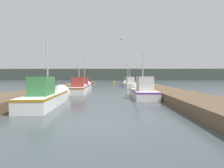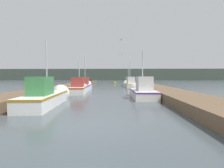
% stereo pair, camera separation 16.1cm
% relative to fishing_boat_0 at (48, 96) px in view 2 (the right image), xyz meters
% --- Properties ---
extents(ground_plane, '(200.00, 200.00, 0.00)m').
position_rel_fishing_boat_0_xyz_m(ground_plane, '(3.09, -4.46, -0.50)').
color(ground_plane, '#424C51').
extents(dock_left, '(2.76, 40.00, 0.53)m').
position_rel_fishing_boat_0_xyz_m(dock_left, '(-2.30, 11.54, -0.24)').
color(dock_left, brown).
rests_on(dock_left, ground_plane).
extents(dock_right, '(2.76, 40.00, 0.53)m').
position_rel_fishing_boat_0_xyz_m(dock_right, '(8.48, 11.54, -0.24)').
color(dock_right, brown).
rests_on(dock_right, ground_plane).
extents(distant_shore_ridge, '(120.00, 16.00, 4.76)m').
position_rel_fishing_boat_0_xyz_m(distant_shore_ridge, '(3.09, 70.00, 1.88)').
color(distant_shore_ridge, '#424C42').
rests_on(distant_shore_ridge, ground_plane).
extents(fishing_boat_0, '(1.88, 6.32, 4.05)m').
position_rel_fishing_boat_0_xyz_m(fishing_boat_0, '(0.00, 0.00, 0.00)').
color(fishing_boat_0, silver).
rests_on(fishing_boat_0, ground_plane).
extents(fishing_boat_1, '(1.74, 5.32, 4.24)m').
position_rel_fishing_boat_0_xyz_m(fishing_boat_1, '(6.13, 3.84, -0.01)').
color(fishing_boat_1, silver).
rests_on(fishing_boat_1, ground_plane).
extents(fishing_boat_2, '(1.87, 5.79, 3.63)m').
position_rel_fishing_boat_0_xyz_m(fishing_boat_2, '(0.25, 7.45, -0.01)').
color(fishing_boat_2, silver).
rests_on(fishing_boat_2, ground_plane).
extents(fishing_boat_3, '(1.97, 6.00, 4.70)m').
position_rel_fishing_boat_0_xyz_m(fishing_boat_3, '(-0.01, 11.99, -0.03)').
color(fishing_boat_3, silver).
rests_on(fishing_boat_3, ground_plane).
extents(fishing_boat_4, '(1.98, 4.89, 4.45)m').
position_rel_fishing_boat_0_xyz_m(fishing_boat_4, '(6.04, 17.02, -0.04)').
color(fishing_boat_4, silver).
rests_on(fishing_boat_4, ground_plane).
extents(fishing_boat_5, '(1.75, 5.82, 4.18)m').
position_rel_fishing_boat_0_xyz_m(fishing_boat_5, '(6.13, 22.48, -0.04)').
color(fishing_boat_5, silver).
rests_on(fishing_boat_5, ground_plane).
extents(mooring_piling_0, '(0.29, 0.29, 1.28)m').
position_rel_fishing_boat_0_xyz_m(mooring_piling_0, '(-1.10, 24.33, 0.15)').
color(mooring_piling_0, '#473523').
rests_on(mooring_piling_0, ground_plane).
extents(mooring_piling_1, '(0.32, 0.32, 1.09)m').
position_rel_fishing_boat_0_xyz_m(mooring_piling_1, '(-1.03, 9.81, 0.05)').
color(mooring_piling_1, '#473523').
rests_on(mooring_piling_1, ground_plane).
extents(mooring_piling_2, '(0.34, 0.34, 1.05)m').
position_rel_fishing_boat_0_xyz_m(mooring_piling_2, '(-0.86, 11.99, 0.03)').
color(mooring_piling_2, '#473523').
rests_on(mooring_piling_2, ground_plane).
extents(mooring_piling_3, '(0.28, 0.28, 1.15)m').
position_rel_fishing_boat_0_xyz_m(mooring_piling_3, '(7.01, 25.46, 0.08)').
color(mooring_piling_3, '#473523').
rests_on(mooring_piling_3, ground_plane).
extents(channel_buoy, '(0.60, 0.60, 1.10)m').
position_rel_fishing_boat_0_xyz_m(channel_buoy, '(3.55, 29.29, -0.33)').
color(channel_buoy, gold).
rests_on(channel_buoy, ground_plane).
extents(seagull_lead, '(0.31, 0.56, 0.12)m').
position_rel_fishing_boat_0_xyz_m(seagull_lead, '(4.48, 8.31, 5.02)').
color(seagull_lead, white).
extents(seagull_1, '(0.54, 0.36, 0.12)m').
position_rel_fishing_boat_0_xyz_m(seagull_1, '(4.58, 14.18, 4.31)').
color(seagull_1, white).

